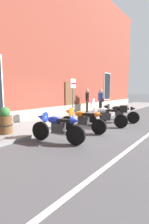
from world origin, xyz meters
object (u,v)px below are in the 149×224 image
at_px(pedestrian_dark_jacket, 87,99).
at_px(parking_sign, 73,94).
at_px(motorcycle_blue_sport, 55,126).
at_px(pedestrian_blue_top, 101,99).
at_px(motorcycle_orange_sport, 81,119).
at_px(motorcycle_black_sport, 117,112).
at_px(barrel_planter, 5,122).
at_px(motorcycle_silver_touring, 108,115).

bearing_deg(pedestrian_dark_jacket, parking_sign, -156.73).
relative_size(motorcycle_blue_sport, parking_sign, 0.90).
xyz_separation_m(pedestrian_blue_top, parking_sign, (-4.35, -0.82, 0.48)).
xyz_separation_m(motorcycle_blue_sport, motorcycle_orange_sport, (1.65, 0.15, 0.00)).
relative_size(motorcycle_black_sport, parking_sign, 0.97).
relative_size(motorcycle_blue_sport, pedestrian_blue_top, 1.16).
bearing_deg(motorcycle_blue_sport, motorcycle_black_sport, -1.59).
height_order(parking_sign, barrel_planter, parking_sign).
bearing_deg(motorcycle_blue_sport, barrel_planter, 109.02).
bearing_deg(pedestrian_dark_jacket, barrel_planter, -171.33).
bearing_deg(motorcycle_blue_sport, motorcycle_silver_touring, -5.25).
xyz_separation_m(motorcycle_blue_sport, pedestrian_blue_top, (7.15, 2.28, 0.53)).
xyz_separation_m(motorcycle_silver_touring, motorcycle_black_sport, (1.45, 0.17, -0.01)).
xyz_separation_m(motorcycle_blue_sport, motorcycle_silver_touring, (3.21, -0.30, 0.01)).
distance_m(motorcycle_silver_touring, motorcycle_black_sport, 1.46).
height_order(motorcycle_black_sport, parking_sign, parking_sign).
bearing_deg(pedestrian_dark_jacket, pedestrian_blue_top, -49.44).
bearing_deg(motorcycle_black_sport, pedestrian_blue_top, 44.21).
height_order(motorcycle_silver_touring, motorcycle_black_sport, motorcycle_silver_touring).
distance_m(motorcycle_orange_sport, motorcycle_silver_touring, 1.63).
height_order(motorcycle_blue_sport, barrel_planter, barrel_planter).
xyz_separation_m(motorcycle_black_sport, barrel_planter, (-5.34, 2.09, 0.02)).
relative_size(pedestrian_dark_jacket, pedestrian_blue_top, 1.00).
height_order(motorcycle_orange_sport, pedestrian_blue_top, pedestrian_blue_top).
xyz_separation_m(motorcycle_orange_sport, motorcycle_black_sport, (3.02, -0.28, -0.00)).
bearing_deg(pedestrian_blue_top, motorcycle_black_sport, -135.79).
height_order(motorcycle_blue_sport, motorcycle_black_sport, motorcycle_blue_sport).
relative_size(parking_sign, barrel_planter, 2.21).
bearing_deg(parking_sign, motorcycle_black_sport, -40.58).
distance_m(motorcycle_black_sport, pedestrian_dark_jacket, 3.71).
distance_m(motorcycle_blue_sport, pedestrian_blue_top, 7.52).
bearing_deg(motorcycle_black_sport, motorcycle_silver_touring, -173.49).
distance_m(motorcycle_blue_sport, motorcycle_silver_touring, 3.23).
xyz_separation_m(motorcycle_blue_sport, pedestrian_dark_jacket, (6.49, 3.06, 0.53)).
height_order(motorcycle_blue_sport, parking_sign, parking_sign).
height_order(motorcycle_orange_sport, motorcycle_silver_touring, motorcycle_silver_touring).
relative_size(motorcycle_silver_touring, barrel_planter, 2.05).
bearing_deg(pedestrian_dark_jacket, motorcycle_orange_sport, -149.04).
bearing_deg(pedestrian_blue_top, motorcycle_orange_sport, -158.81).
height_order(motorcycle_black_sport, pedestrian_dark_jacket, pedestrian_dark_jacket).
bearing_deg(barrel_planter, motorcycle_black_sport, -21.38).
bearing_deg(pedestrian_blue_top, motorcycle_blue_sport, -162.28).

